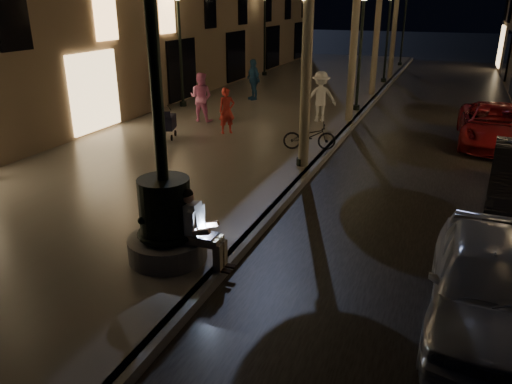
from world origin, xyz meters
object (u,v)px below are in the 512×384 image
at_px(lamp_curb_a, 305,53).
at_px(bicycle, 309,136).
at_px(seated_man_laptop, 197,226).
at_px(lamp_curb_b, 362,34).
at_px(car_third, 495,125).
at_px(pedestrian_white, 320,97).
at_px(pedestrian_pink, 201,97).
at_px(pedestrian_red, 227,111).
at_px(lamp_left_b, 179,33).
at_px(fountain_lamppost, 165,205).
at_px(lamp_curb_d, 404,19).
at_px(lamp_curb_c, 389,25).
at_px(car_front, 488,283).
at_px(stroller, 167,122).
at_px(lamp_left_c, 265,23).
at_px(pedestrian_blue, 253,79).

distance_m(lamp_curb_a, bicycle, 3.07).
bearing_deg(seated_man_laptop, lamp_curb_b, 89.65).
distance_m(lamp_curb_a, car_third, 7.60).
height_order(car_third, pedestrian_white, pedestrian_white).
bearing_deg(pedestrian_pink, car_third, -175.67).
bearing_deg(pedestrian_red, lamp_left_b, 92.88).
relative_size(fountain_lamppost, pedestrian_pink, 2.87).
relative_size(lamp_curb_a, pedestrian_white, 2.59).
bearing_deg(pedestrian_red, lamp_curb_d, 37.50).
bearing_deg(fountain_lamppost, lamp_curb_c, 88.18).
relative_size(lamp_curb_a, bicycle, 3.00).
xyz_separation_m(seated_man_laptop, lamp_curb_d, (0.09, 30.00, 2.31)).
relative_size(lamp_curb_b, lamp_left_b, 1.00).
xyz_separation_m(seated_man_laptop, car_front, (4.61, 0.25, -0.24)).
distance_m(lamp_curb_b, lamp_curb_d, 16.00).
xyz_separation_m(lamp_curb_a, car_third, (5.11, 5.00, -2.58)).
bearing_deg(car_third, pedestrian_white, 175.14).
bearing_deg(stroller, car_front, -54.77).
distance_m(lamp_curb_c, lamp_left_c, 7.10).
bearing_deg(lamp_left_b, fountain_lamppost, -61.93).
height_order(lamp_curb_d, pedestrian_white, lamp_curb_d).
relative_size(lamp_curb_d, lamp_left_c, 1.00).
height_order(lamp_curb_c, lamp_curb_d, same).
xyz_separation_m(seated_man_laptop, bicycle, (-0.14, 7.60, -0.31)).
bearing_deg(fountain_lamppost, car_third, 62.16).
relative_size(lamp_left_c, car_third, 1.02).
bearing_deg(lamp_curb_c, pedestrian_pink, -112.57).
distance_m(lamp_curb_b, bicycle, 6.92).
bearing_deg(lamp_left_b, lamp_curb_a, -40.20).
height_order(stroller, car_third, car_third).
xyz_separation_m(pedestrian_blue, bicycle, (4.62, -6.94, -0.49)).
relative_size(seated_man_laptop, pedestrian_blue, 0.76).
height_order(stroller, pedestrian_red, pedestrian_red).
relative_size(stroller, car_third, 0.23).
relative_size(lamp_curb_b, lamp_curb_c, 1.00).
bearing_deg(pedestrian_blue, pedestrian_red, -36.21).
relative_size(lamp_curb_c, car_third, 1.02).
relative_size(car_third, pedestrian_pink, 2.61).
bearing_deg(lamp_left_c, stroller, -81.75).
relative_size(lamp_left_b, pedestrian_pink, 2.65).
relative_size(lamp_curb_d, car_third, 1.02).
xyz_separation_m(stroller, pedestrian_white, (4.04, 4.27, 0.39)).
height_order(fountain_lamppost, pedestrian_pink, fountain_lamppost).
xyz_separation_m(car_third, pedestrian_red, (-8.52, -2.52, 0.32)).
bearing_deg(fountain_lamppost, pedestrian_pink, 114.02).
bearing_deg(lamp_curb_d, pedestrian_white, -92.77).
bearing_deg(pedestrian_white, pedestrian_red, 25.14).
bearing_deg(lamp_left_c, bicycle, -64.50).
bearing_deg(lamp_curb_a, pedestrian_red, 143.94).
xyz_separation_m(fountain_lamppost, car_third, (5.81, 11.00, -0.56)).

